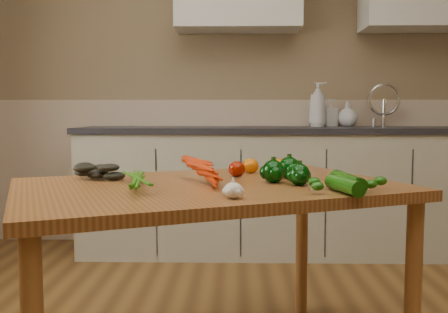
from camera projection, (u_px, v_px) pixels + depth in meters
name	position (u px, v px, depth m)	size (l,w,h in m)	color
room	(274.00, 32.00, 1.51)	(4.04, 5.04, 2.64)	brown
counter_run	(281.00, 189.00, 3.58)	(2.84, 0.64, 1.14)	#AFAA92
table	(209.00, 205.00, 1.87)	(1.62, 1.36, 0.74)	#94592B
soap_bottle_a	(318.00, 104.00, 3.62)	(0.12, 0.13, 0.32)	silver
soap_bottle_b	(329.00, 113.00, 3.70)	(0.09, 0.09, 0.20)	silver
soap_bottle_c	(348.00, 114.00, 3.69)	(0.14, 0.14, 0.19)	silver
carrot_bunch	(185.00, 176.00, 1.82)	(0.26, 0.20, 0.07)	red
leafy_greens	(97.00, 167.00, 1.99)	(0.20, 0.18, 0.10)	black
garlic_bulb	(233.00, 190.00, 1.54)	(0.06, 0.06, 0.05)	white
pepper_a	(273.00, 171.00, 1.89)	(0.09, 0.09, 0.09)	black
pepper_b	(289.00, 168.00, 2.00)	(0.09, 0.09, 0.09)	black
pepper_c	(299.00, 175.00, 1.82)	(0.08, 0.08, 0.08)	black
tomato_a	(237.00, 169.00, 2.06)	(0.07, 0.07, 0.06)	#8E1402
tomato_b	(251.00, 166.00, 2.18)	(0.07, 0.07, 0.07)	#CB5F05
tomato_c	(279.00, 167.00, 2.10)	(0.08, 0.08, 0.07)	#CB5F05
zucchini_a	(347.00, 181.00, 1.72)	(0.06, 0.06, 0.24)	#104507
zucchini_b	(345.00, 185.00, 1.64)	(0.05, 0.05, 0.19)	#104507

